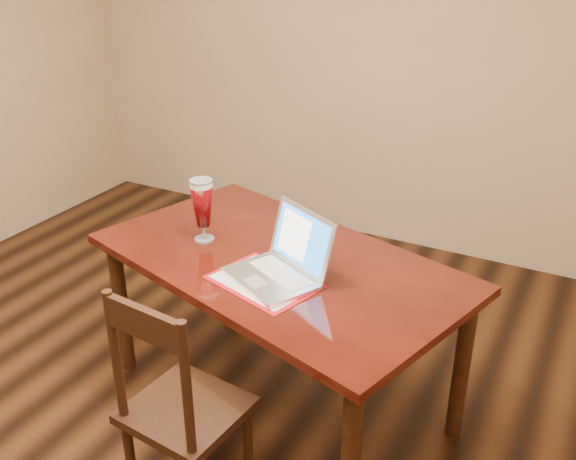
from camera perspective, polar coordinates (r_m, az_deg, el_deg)
The scene contains 3 objects.
room_shell at distance 2.07m, azimuth -17.30°, elevation 16.98°, with size 4.51×5.01×2.71m.
dining_table at distance 2.77m, azimuth -1.05°, elevation -4.00°, with size 1.78×1.31×1.03m.
dining_chair at distance 2.45m, azimuth -9.61°, elevation -15.37°, with size 0.44×0.42×0.95m.
Camera 1 is at (1.44, -1.47, 2.03)m, focal length 40.00 mm.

